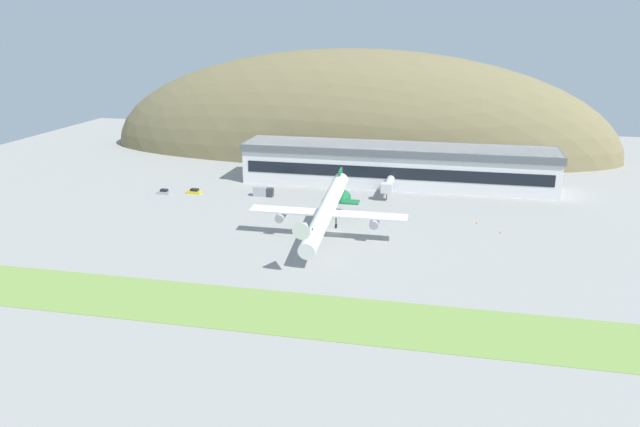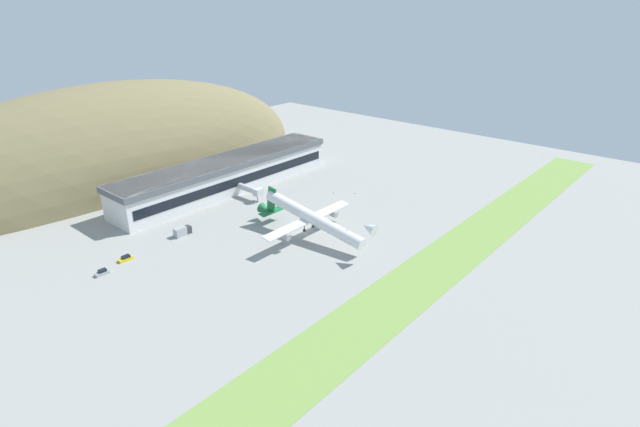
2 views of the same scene
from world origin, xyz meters
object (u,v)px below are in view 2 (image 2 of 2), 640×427
Objects in this scene: traffic_cone_0 at (334,193)px; traffic_cone_1 at (355,193)px; cargo_airplane at (311,218)px; service_car_0 at (126,258)px; fuel_truck at (182,231)px; service_car_1 at (102,273)px; terminal_building at (227,172)px; jetway_0 at (251,190)px.

traffic_cone_0 and traffic_cone_1 have the same top height.
cargo_airplane reaches higher than service_car_0.
cargo_airplane is at bearing -33.38° from service_car_0.
traffic_cone_1 is at bearing -16.60° from fuel_truck.
traffic_cone_0 is (86.96, -12.24, -0.39)m from service_car_0.
traffic_cone_0 is (96.02, -9.48, -0.41)m from service_car_1.
terminal_building is 45.89m from fuel_truck.
traffic_cone_0 is at bearing -38.73° from jetway_0.
cargo_airplane reaches higher than service_car_1.
service_car_0 reaches higher than traffic_cone_0.
jetway_0 is at bearing 138.89° from traffic_cone_1.
cargo_airplane is at bearing -51.53° from fuel_truck.
traffic_cone_1 is (101.81, -16.41, -0.41)m from service_car_1.
traffic_cone_0 is (26.52, -21.27, -3.71)m from jetway_0.
cargo_airplane is (-11.69, -57.71, -0.35)m from terminal_building.
cargo_airplane is at bearing -162.43° from traffic_cone_1.
fuel_truck is (31.30, 4.60, 0.77)m from service_car_1.
jetway_0 is at bearing 141.27° from traffic_cone_0.
service_car_1 is 31.65m from fuel_truck.
terminal_building is 58.88m from cargo_airplane.
cargo_airplane is 87.88× the size of traffic_cone_0.
fuel_truck reaches higher than traffic_cone_0.
service_car_0 is 22.34m from fuel_truck.
traffic_cone_1 is at bearing -9.16° from service_car_1.
terminal_building reaches higher than service_car_1.
traffic_cone_1 is (42.99, 13.62, -6.92)m from cargo_airplane.
jetway_0 is 70.57m from service_car_1.
jetway_0 reaches higher than traffic_cone_1.
jetway_0 is 2.00× the size of fuel_truck.
cargo_airplane reaches higher than traffic_cone_1.
traffic_cone_1 is at bearing -54.62° from terminal_building.
terminal_building is 22.97× the size of service_car_0.
service_car_0 is at bearing -171.51° from jetway_0.
service_car_0 is 94.72m from traffic_cone_1.
service_car_0 is (-60.44, -9.03, -3.32)m from jetway_0.
traffic_cone_0 is at bearing -12.28° from fuel_truck.
fuel_truck is 73.58m from traffic_cone_1.
terminal_building is at bearing 124.47° from traffic_cone_0.
jetway_0 is 38.95m from fuel_truck.
cargo_airplane is 12.41× the size of service_car_1.
traffic_cone_0 is 9.03m from traffic_cone_1.
traffic_cone_1 is (70.51, -21.02, -1.19)m from fuel_truck.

